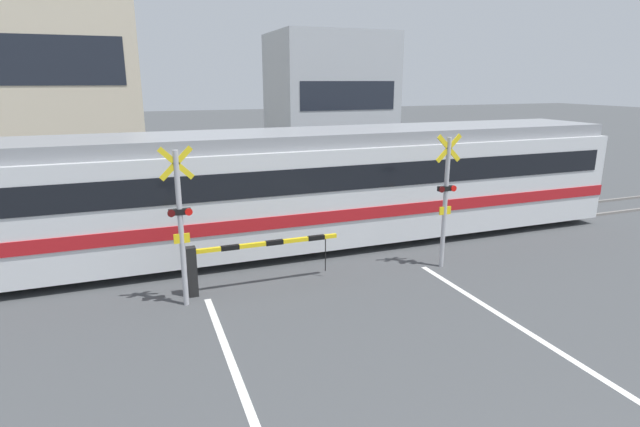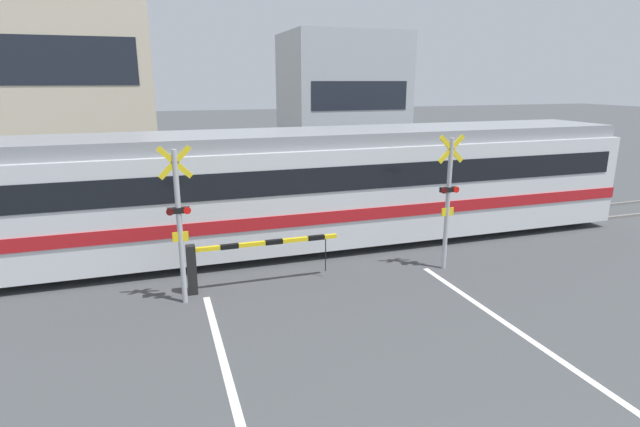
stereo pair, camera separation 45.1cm
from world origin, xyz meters
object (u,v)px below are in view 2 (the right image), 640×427
Objects in this scene: commuter_train at (304,185)px; crossing_barrier_far at (325,191)px; pedestrian at (249,183)px; crossing_signal_right at (448,197)px; crossing_barrier_near at (230,257)px; crossing_signal_left at (179,219)px.

commuter_train is 5.62× the size of crossing_barrier_far.
commuter_train is 12.59× the size of pedestrian.
crossing_signal_right reaches higher than crossing_barrier_far.
commuter_train reaches higher than crossing_barrier_near.
crossing_barrier_near is at bearing -134.40° from commuter_train.
crossing_signal_left is 1.00× the size of crossing_signal_right.
commuter_train is 5.83× the size of crossing_signal_left.
commuter_train reaches higher than crossing_barrier_far.
crossing_signal_left is 8.52m from pedestrian.
crossing_signal_right reaches higher than crossing_barrier_near.
crossing_signal_right reaches higher than commuter_train.
crossing_barrier_far is at bearing 53.84° from crossing_barrier_near.
crossing_barrier_far is (1.74, 3.25, -0.96)m from commuter_train.
crossing_signal_right is 8.72m from pedestrian.
pedestrian is at bearing 143.84° from crossing_barrier_far.
crossing_barrier_near is 1.55m from crossing_signal_left.
commuter_train is 3.70m from crossing_barrier_near.
crossing_signal_right is at bearing -4.36° from crossing_barrier_near.
crossing_barrier_near and crossing_barrier_far have the same top height.
crossing_signal_right is (5.28, -0.40, 1.08)m from crossing_barrier_near.
pedestrian is at bearing 70.06° from crossing_signal_left.
crossing_signal_left is at bearing 180.00° from crossing_signal_right.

